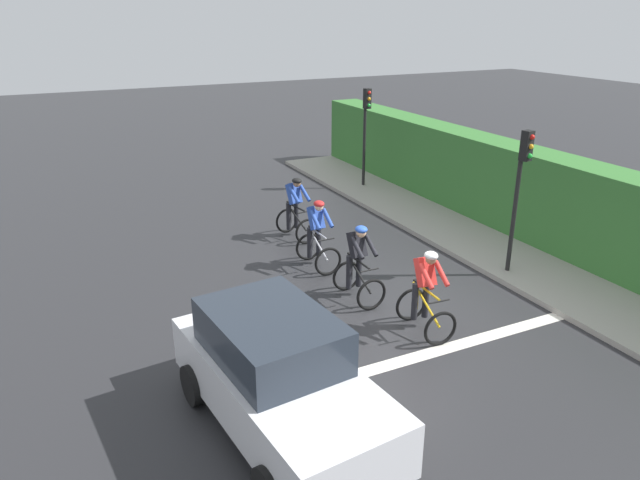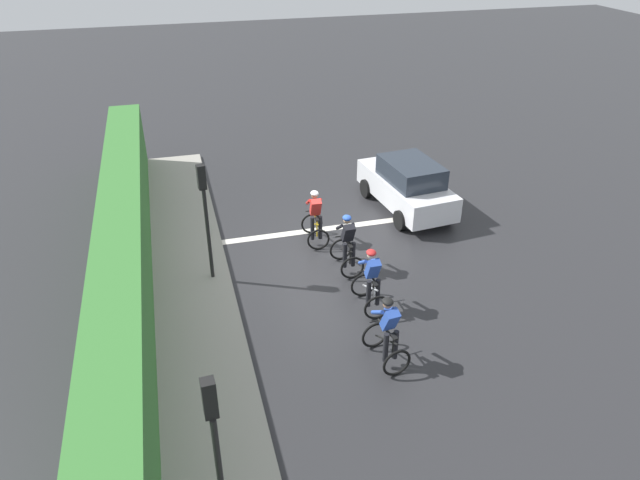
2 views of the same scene
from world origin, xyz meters
name	(u,v)px [view 1 (image 1 of 2)]	position (x,y,z in m)	size (l,w,h in m)	color
ground_plane	(397,317)	(0.00, 0.00, 0.00)	(80.00, 80.00, 0.00)	#28282B
sidewalk_kerb	(497,246)	(4.32, 2.00, 0.06)	(2.80, 21.16, 0.12)	#9E998E
stone_wall_low	(524,232)	(5.22, 2.00, 0.27)	(0.44, 21.16, 0.55)	gray
hedge_wall	(538,198)	(5.52, 2.00, 1.17)	(1.10, 21.16, 2.35)	#387533
road_marking_stop_line	(439,350)	(0.00, -1.37, 0.00)	(7.00, 0.30, 0.01)	silver
cyclist_lead	(295,209)	(-0.01, 4.94, 0.80)	(0.81, 1.16, 1.66)	black
cyclist_second	(317,235)	(-0.33, 2.94, 0.80)	(0.69, 1.09, 1.66)	black
cyclist_mid	(358,264)	(-0.31, 1.06, 0.80)	(0.69, 1.09, 1.66)	black
cyclist_fourth	(426,293)	(0.15, -0.67, 0.80)	(0.75, 1.12, 1.66)	black
car_white	(278,376)	(-3.35, -2.03, 0.87)	(2.20, 4.25, 1.76)	silver
traffic_light_near_crossing	(520,182)	(3.39, 0.55, 2.22)	(0.22, 0.31, 3.34)	black
traffic_light_far_junction	(366,123)	(3.98, 8.19, 2.22)	(0.21, 0.31, 3.34)	black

